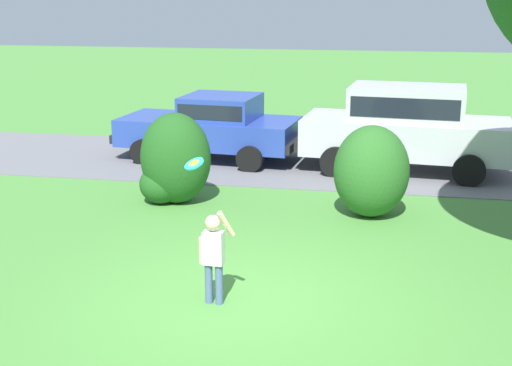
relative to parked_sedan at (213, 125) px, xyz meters
name	(u,v)px	position (x,y,z in m)	size (l,w,h in m)	color
ground_plane	(244,300)	(2.33, -7.72, -0.85)	(80.00, 80.00, 0.00)	#478438
driveway_strip	(308,164)	(2.33, -0.13, -0.84)	(28.00, 4.40, 0.02)	slate
shrub_near_tree	(173,162)	(0.13, -3.62, -0.05)	(1.37, 1.14, 1.75)	#1E511C
shrub_centre_left	(371,171)	(3.85, -3.76, -0.02)	(1.35, 1.33, 1.66)	#286023
parked_sedan	(213,125)	(0.00, 0.00, 0.00)	(4.55, 2.39, 1.56)	#28429E
parked_suv	(406,124)	(4.51, -0.34, 0.23)	(4.84, 2.41, 1.92)	silver
child_thrower	(214,252)	(1.96, -7.87, -0.13)	(0.46, 0.26, 1.29)	#4C608C
frisbee	(194,164)	(1.53, -7.14, 0.84)	(0.30, 0.27, 0.20)	#1EB7B2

